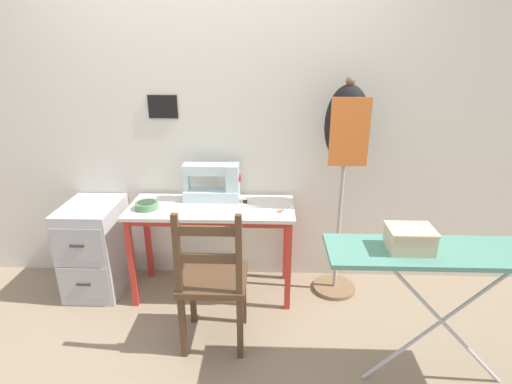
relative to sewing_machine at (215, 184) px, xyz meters
name	(u,v)px	position (x,y,z in m)	size (l,w,h in m)	color
ground_plane	(211,310)	(-0.01, -0.36, -0.83)	(14.00, 14.00, 0.00)	gray
wall_back	(214,118)	(-0.01, 0.18, 0.45)	(10.00, 0.06, 2.55)	silver
sewing_table	(212,219)	(-0.01, -0.13, -0.22)	(1.17, 0.47, 0.70)	silver
sewing_machine	(215,184)	(0.00, 0.00, 0.00)	(0.41, 0.16, 0.30)	silver
fabric_bowl	(147,205)	(-0.45, -0.18, -0.10)	(0.16, 0.16, 0.05)	#56895B
scissors	(282,211)	(0.49, -0.19, -0.13)	(0.11, 0.10, 0.01)	silver
thread_spool_near_machine	(245,201)	(0.22, -0.05, -0.11)	(0.04, 0.04, 0.04)	black
wooden_chair	(213,281)	(0.07, -0.67, -0.38)	(0.40, 0.38, 0.94)	#513823
filing_cabinet	(96,248)	(-0.90, -0.10, -0.48)	(0.39, 0.52, 0.69)	#B7B7BC
dress_form	(346,142)	(0.91, -0.07, 0.33)	(0.32, 0.32, 1.58)	#846647
ironing_board	(454,258)	(1.32, -0.94, -0.05)	(1.27, 0.33, 0.83)	#518E7A
storage_box	(410,239)	(1.09, -0.94, 0.05)	(0.22, 0.17, 0.12)	beige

